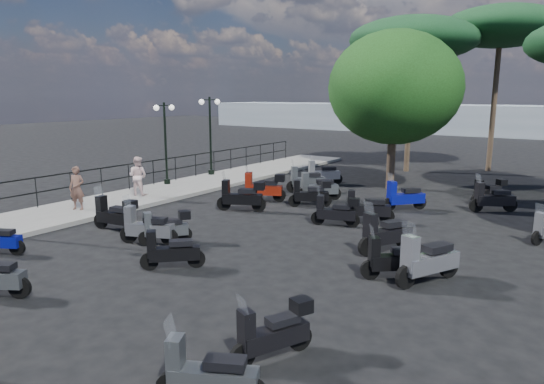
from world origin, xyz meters
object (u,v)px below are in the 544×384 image
Objects in this scene: scooter_15 at (336,212)px; scooter_21 at (393,260)px; lamp_post_2 at (210,131)px; scooter_5 at (306,181)px; scooter_3 at (116,215)px; scooter_27 at (385,234)px; scooter_30 at (318,188)px; scooter_16 at (311,194)px; pine_0 at (501,27)px; woman at (77,188)px; scooter_20 at (273,333)px; scooter_17 at (404,197)px; pedestrian_far at (138,176)px; scooter_23 at (489,192)px; broadleaf_tree at (394,88)px; scooter_9 at (166,228)px; scooter_8 at (147,228)px; scooter_22 at (366,209)px; scooter_11 at (323,174)px; scooter_29 at (492,199)px; scooter_14 at (171,252)px; scooter_4 at (242,196)px; pine_2 at (413,40)px; scooter_26 at (427,261)px; scooter_10 at (263,188)px; scooter_19 at (208,376)px.

scooter_15 is 4.55m from scooter_21.
lamp_post_2 reaches higher than scooter_5.
scooter_3 reaches higher than scooter_15.
scooter_30 is (-4.62, 4.62, -0.00)m from scooter_27.
pine_0 is at bearing -52.61° from scooter_16.
scooter_20 is at bearing -44.80° from woman.
scooter_16 is at bearing 64.47° from scooter_17.
pedestrian_far is 1.12× the size of scooter_20.
pedestrian_far reaches higher than scooter_23.
scooter_5 is at bearing -134.35° from broadleaf_tree.
scooter_9 is at bearing 130.00° from pedestrian_far.
scooter_3 is 8.09m from scooter_27.
scooter_21 is (8.48, 1.03, -0.07)m from scooter_3.
scooter_22 reaches higher than scooter_8.
scooter_11 is 0.99× the size of scooter_29.
scooter_20 is at bearing 122.36° from scooter_27.
lamp_post_2 is 2.74× the size of scooter_17.
scooter_14 is at bearing 141.65° from scooter_30.
scooter_17 is 0.89× the size of scooter_22.
scooter_22 is at bearing -102.72° from scooter_4.
scooter_16 is 0.20× the size of broadleaf_tree.
scooter_27 is 15.91m from pine_2.
woman is at bearing 76.79° from scooter_17.
scooter_21 is at bearing 126.58° from scooter_23.
scooter_21 is 0.75× the size of scooter_26.
scooter_17 is 6.93m from scooter_21.
scooter_10 reaches higher than scooter_19.
scooter_15 is 9.54m from scooter_19.
lamp_post_2 reaches higher than scooter_10.
woman is 3.03m from scooter_3.
scooter_14 is at bearing 173.56° from scooter_10.
scooter_4 is 1.35× the size of scooter_14.
scooter_22 reaches higher than scooter_14.
pine_0 is at bearing 63.89° from lamp_post_2.
scooter_20 is 0.17× the size of pine_2.
scooter_26 reaches higher than scooter_27.
pedestrian_far is at bearing 11.00° from scooter_14.
scooter_15 is 14.03m from pine_2.
pine_0 is (10.14, 15.76, 6.62)m from pedestrian_far.
scooter_22 is at bearing -8.54° from scooter_21.
scooter_30 reaches higher than scooter_29.
scooter_14 is 0.95× the size of scooter_23.
pedestrian_far reaches higher than woman.
scooter_9 is at bearing 36.11° from scooter_26.
woman is at bearing 77.35° from pedestrian_far.
scooter_11 is at bearing -122.02° from pine_0.
scooter_26 is at bearing -100.44° from scooter_8.
scooter_11 is at bearing -40.05° from scooter_20.
scooter_4 reaches higher than scooter_22.
lamp_post_2 is at bearing 61.10° from scooter_11.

